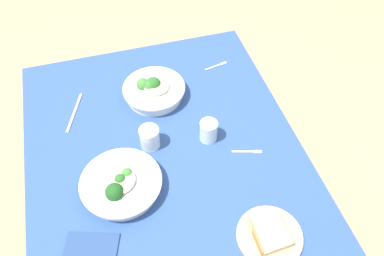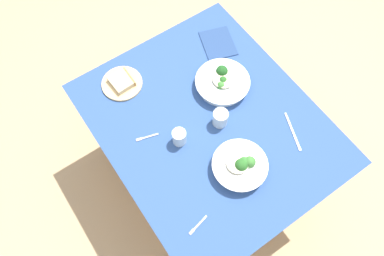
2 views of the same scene
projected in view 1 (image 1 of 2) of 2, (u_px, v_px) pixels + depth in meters
ground_plane at (171, 231)px, 2.03m from camera, size 6.00×6.00×0.00m
dining_table at (165, 165)px, 1.57m from camera, size 1.21×1.01×0.71m
broccoli_bowl_far at (153, 91)px, 1.63m from camera, size 0.26×0.26×0.09m
broccoli_bowl_near at (121, 185)px, 1.34m from camera, size 0.28×0.28×0.09m
bread_side_plate at (269, 235)px, 1.25m from camera, size 0.21×0.21×0.04m
water_glass_center at (150, 138)px, 1.46m from camera, size 0.07×0.07×0.09m
water_glass_side at (208, 130)px, 1.48m from camera, size 0.07×0.07×0.09m
fork_by_far_bowl at (248, 152)px, 1.47m from camera, size 0.04×0.11×0.00m
fork_by_near_bowl at (217, 66)px, 1.77m from camera, size 0.03×0.11×0.00m
table_knife_left at (74, 113)px, 1.59m from camera, size 0.20×0.08×0.00m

